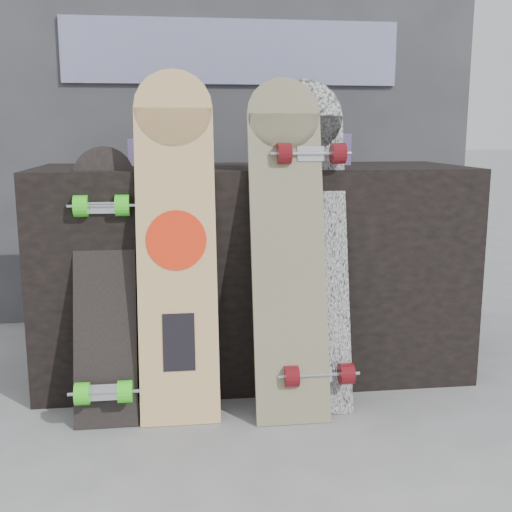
{
  "coord_description": "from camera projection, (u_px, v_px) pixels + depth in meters",
  "views": [
    {
      "loc": [
        -0.31,
        -1.92,
        0.93
      ],
      "look_at": [
        -0.03,
        0.2,
        0.51
      ],
      "focal_mm": 45.0,
      "sensor_mm": 36.0,
      "label": 1
    }
  ],
  "objects": [
    {
      "name": "merch_box_flat",
      "position": [
        306.0,
        157.0,
        2.5
      ],
      "size": [
        0.22,
        0.1,
        0.06
      ],
      "primitive_type": "cube",
      "color": "#D1B78C",
      "rests_on": "vendor_table"
    },
    {
      "name": "skateboard_dark",
      "position": [
        104.0,
        280.0,
        2.09
      ],
      "size": [
        0.2,
        0.36,
        0.88
      ],
      "rotation": [
        -0.32,
        0.0,
        0.0
      ],
      "color": "black",
      "rests_on": "ground"
    },
    {
      "name": "merch_box_purple",
      "position": [
        152.0,
        152.0,
        2.49
      ],
      "size": [
        0.18,
        0.12,
        0.1
      ],
      "primitive_type": "cube",
      "color": "#483C7B",
      "rests_on": "vendor_table"
    },
    {
      "name": "longboard_cascadia",
      "position": [
        311.0,
        239.0,
        2.15
      ],
      "size": [
        0.25,
        0.34,
        1.11
      ],
      "rotation": [
        -0.24,
        0.0,
        0.0
      ],
      "color": "white",
      "rests_on": "ground"
    },
    {
      "name": "vendor_table",
      "position": [
        253.0,
        270.0,
        2.49
      ],
      "size": [
        1.6,
        0.6,
        0.8
      ],
      "primitive_type": "cube",
      "color": "black",
      "rests_on": "ground"
    },
    {
      "name": "longboard_geisha",
      "position": [
        176.0,
        235.0,
        2.08
      ],
      "size": [
        0.26,
        0.26,
        1.13
      ],
      "rotation": [
        -0.21,
        0.0,
        0.0
      ],
      "color": "tan",
      "rests_on": "ground"
    },
    {
      "name": "booth",
      "position": [
        231.0,
        96.0,
        3.19
      ],
      "size": [
        2.4,
        0.22,
        2.2
      ],
      "color": "#35363B",
      "rests_on": "ground"
    },
    {
      "name": "longboard_celtic",
      "position": [
        288.0,
        237.0,
        2.1
      ],
      "size": [
        0.24,
        0.29,
        1.11
      ],
      "rotation": [
        -0.25,
        0.0,
        0.0
      ],
      "color": "#C4B986",
      "rests_on": "ground"
    },
    {
      "name": "ground",
      "position": [
        272.0,
        422.0,
        2.08
      ],
      "size": [
        60.0,
        60.0,
        0.0
      ],
      "primitive_type": "plane",
      "color": "slate",
      "rests_on": "ground"
    },
    {
      "name": "merch_box_small",
      "position": [
        329.0,
        149.0,
        2.53
      ],
      "size": [
        0.14,
        0.14,
        0.12
      ],
      "primitive_type": "cube",
      "color": "#483C7B",
      "rests_on": "vendor_table"
    }
  ]
}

